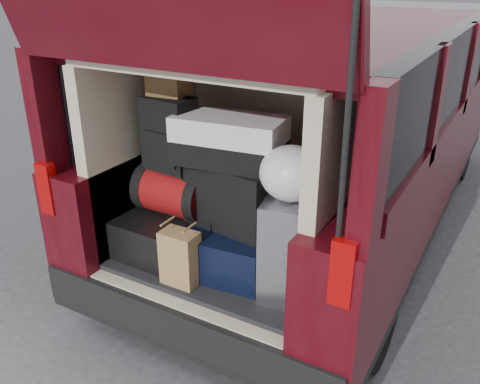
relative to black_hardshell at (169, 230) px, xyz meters
The scene contains 13 objects.
ground 0.79m from the black_hardshell, 17.87° to the right, with size 80.00×80.00×0.00m, color #363638.
minivan 1.79m from the black_hardshell, 77.27° to the left, with size 1.90×5.35×2.77m.
load_floor 0.58m from the black_hardshell, 20.89° to the left, with size 1.24×1.05×0.55m, color black.
black_hardshell is the anchor object (origin of this frame).
navy_hardshell 0.47m from the black_hardshell, ahead, with size 0.48×0.58×0.25m, color black.
silver_roller 0.84m from the black_hardshell, ahead, with size 0.23×0.37×0.55m, color silver.
kraft_bag 0.41m from the black_hardshell, 43.71° to the right, with size 0.20×0.13×0.31m, color #A5784A.
red_duffel 0.27m from the black_hardshell, 18.25° to the left, with size 0.44×0.29×0.29m, color maroon.
black_soft_case 0.55m from the black_hardshell, ahead, with size 0.52×0.31×0.37m, color black.
backpack 0.62m from the black_hardshell, 22.32° to the left, with size 0.30×0.18×0.42m, color black.
twotone_duffel 0.76m from the black_hardshell, ahead, with size 0.59×0.30×0.26m, color white.
grocery_sack_lower 0.93m from the black_hardshell, 78.33° to the left, with size 0.21×0.17×0.19m, color brown.
plastic_bag_right 1.02m from the black_hardshell, ahead, with size 0.32×0.30×0.28m, color white.
Camera 1 is at (1.36, -2.05, 2.16)m, focal length 38.00 mm.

